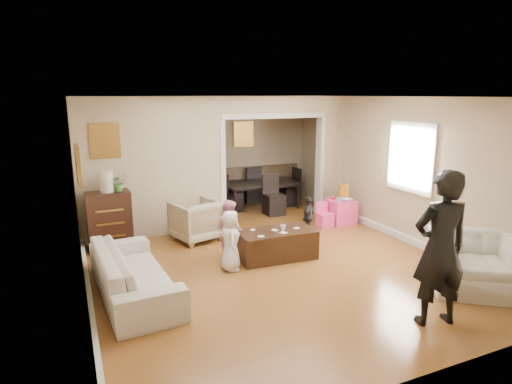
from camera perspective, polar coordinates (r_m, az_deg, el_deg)
name	(u,v)px	position (r m, az deg, el deg)	size (l,w,h in m)	color
floor	(261,255)	(7.28, 0.64, -8.41)	(7.00, 7.00, 0.00)	#9A5927
partition_left	(154,168)	(8.21, -13.43, 3.11)	(2.75, 0.18, 2.60)	#C3AE8E
partition_right	(329,156)	(9.66, 9.67, 4.70)	(0.55, 0.18, 2.60)	#C3AE8E
partition_header	(274,105)	(8.89, 2.37, 11.45)	(2.22, 0.18, 0.35)	#C3AE8E
window_pane	(411,157)	(8.08, 19.88, 4.33)	(0.03, 0.95, 1.10)	white
framed_art_partition	(105,141)	(7.94, -19.39, 6.42)	(0.45, 0.03, 0.55)	brown
framed_art_sofa_wall	(78,165)	(5.64, -22.52, 3.31)	(0.03, 0.55, 0.40)	brown
framed_art_alcove	(243,134)	(10.42, -1.68, 7.67)	(0.45, 0.03, 0.55)	brown
sofa	(134,272)	(6.06, -15.92, -10.16)	(2.19, 0.86, 0.64)	beige
armchair_back	(196,220)	(8.02, -7.94, -3.74)	(0.79, 0.81, 0.74)	tan
armchair_front	(476,263)	(6.69, 27.12, -8.37)	(1.17, 1.02, 0.76)	beige
dresser	(110,220)	(7.88, -18.84, -3.58)	(0.73, 0.41, 1.01)	black
table_lamp	(106,182)	(7.73, -19.20, 1.29)	(0.22, 0.22, 0.36)	beige
potted_plant	(119,182)	(7.75, -17.72, 1.24)	(0.28, 0.24, 0.31)	#487735
coffee_table	(276,244)	(7.11, 2.68, -6.92)	(1.26, 0.63, 0.47)	#351F11
coffee_cup	(283,228)	(7.02, 3.62, -4.77)	(0.10, 0.10, 0.09)	silver
play_table	(341,212)	(9.16, 11.16, -2.56)	(0.51, 0.51, 0.49)	#FF4389
cereal_box	(344,192)	(9.21, 11.53, 0.05)	(0.20, 0.07, 0.30)	gold
cyan_cup	(339,199)	(8.99, 10.90, -0.95)	(0.08, 0.08, 0.08)	#29D1D0
toy_block	(333,198)	(9.12, 10.19, -0.82)	(0.08, 0.06, 0.05)	red
play_bowl	(347,200)	(9.02, 11.93, -1.04)	(0.21, 0.21, 0.05)	white
dining_table	(262,195)	(10.17, 0.79, -0.42)	(1.74, 0.97, 0.61)	black
adult_person	(440,249)	(5.37, 23.22, -6.92)	(0.67, 0.44, 1.84)	black
child_kneel_a	(231,241)	(6.58, -3.40, -6.44)	(0.46, 0.30, 0.93)	white
child_kneel_b	(229,229)	(7.02, -3.54, -4.98)	(0.48, 0.37, 0.98)	pink
child_toddler	(308,217)	(8.17, 6.95, -3.25)	(0.45, 0.19, 0.77)	black
craft_papers	(275,231)	(6.98, 2.52, -5.24)	(0.83, 0.46, 0.00)	white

